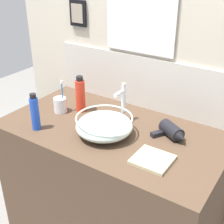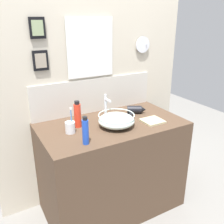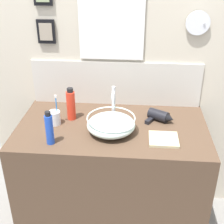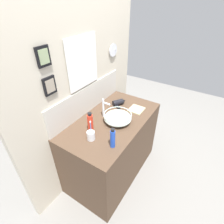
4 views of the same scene
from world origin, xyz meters
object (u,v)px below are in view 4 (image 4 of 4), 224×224
spray_bottle (90,123)px  hair_drier (119,102)px  faucet (104,107)px  glass_bowl_sink (118,118)px  soap_dispenser (113,138)px  hand_towel (136,110)px  toothbrush_cup (91,135)px

spray_bottle → hair_drier: bearing=1.8°
faucet → glass_bowl_sink: bearing=-90.0°
glass_bowl_sink → soap_dispenser: 0.37m
faucet → hair_drier: (0.30, -0.01, -0.09)m
glass_bowl_sink → hair_drier: bearing=28.6°
hair_drier → hand_towel: bearing=-87.5°
soap_dispenser → hand_towel: size_ratio=1.20×
glass_bowl_sink → spray_bottle: (-0.27, 0.15, 0.05)m
spray_bottle → hand_towel: bearing=-20.3°
hand_towel → spray_bottle: bearing=159.7°
faucet → toothbrush_cup: size_ratio=1.13×
spray_bottle → soap_dispenser: size_ratio=1.07×
glass_bowl_sink → spray_bottle: 0.31m
toothbrush_cup → soap_dispenser: soap_dispenser is taller
soap_dispenser → faucet: bearing=44.3°
faucet → hand_towel: faucet is taller
glass_bowl_sink → hair_drier: 0.34m
hand_towel → hair_drier: bearing=92.5°
faucet → toothbrush_cup: bearing=-164.8°
glass_bowl_sink → hand_towel: size_ratio=1.73×
faucet → soap_dispenser: size_ratio=1.09×
faucet → spray_bottle: faucet is taller
hair_drier → spray_bottle: bearing=-178.2°
hair_drier → toothbrush_cup: bearing=-172.3°
glass_bowl_sink → soap_dispenser: (-0.33, -0.15, 0.04)m
glass_bowl_sink → soap_dispenser: bearing=-155.7°
glass_bowl_sink → spray_bottle: spray_bottle is taller
faucet → soap_dispenser: 0.46m
toothbrush_cup → hair_drier: bearing=7.7°
glass_bowl_sink → soap_dispenser: soap_dispenser is taller
faucet → spray_bottle: size_ratio=1.03×
spray_bottle → soap_dispenser: bearing=-101.9°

